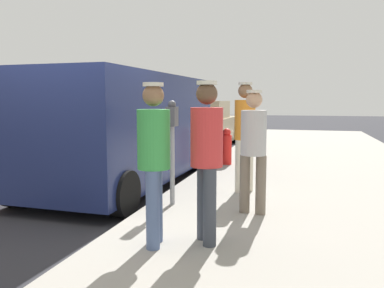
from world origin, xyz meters
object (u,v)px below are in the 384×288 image
Objects in this scene: pedestrian_in_orange at (245,129)px; parked_sedan_ahead at (204,126)px; pedestrian_in_green at (154,153)px; parking_meter_near at (172,134)px; pedestrian_in_gray at (253,144)px; parked_van at (128,127)px; pedestrian_in_red at (207,151)px; fire_hydrant at (227,147)px.

pedestrian_in_orange is 7.62m from parked_sedan_ahead.
pedestrian_in_green is 0.39× the size of parked_sedan_ahead.
parking_meter_near is at bearing -129.35° from pedestrian_in_orange.
pedestrian_in_orange is at bearing 103.11° from pedestrian_in_gray.
parked_sedan_ahead is (-0.07, 6.54, -0.41)m from parked_van.
pedestrian_in_green is (-0.56, -2.72, -0.08)m from pedestrian_in_orange.
parking_meter_near is 0.92× the size of pedestrian_in_gray.
pedestrian_in_green is at bearing -101.61° from pedestrian_in_orange.
pedestrian_in_red reaches higher than fire_hydrant.
fire_hydrant is at bearing 105.45° from pedestrian_in_gray.
pedestrian_in_red is 5.28m from fire_hydrant.
fire_hydrant is (-0.24, 5.42, -0.56)m from pedestrian_in_green.
fire_hydrant is at bearing 98.20° from pedestrian_in_red.
parking_meter_near is 0.84× the size of pedestrian_in_orange.
parked_van reaches higher than pedestrian_in_orange.
pedestrian_in_gray is (1.19, -0.16, -0.08)m from parking_meter_near.
fire_hydrant is (-1.09, 3.96, -0.53)m from pedestrian_in_gray.
pedestrian_in_gray is (0.29, -1.26, -0.11)m from pedestrian_in_orange.
parked_sedan_ahead is at bearing 100.92° from pedestrian_in_green.
pedestrian_in_orange is at bearing -71.05° from parked_sedan_ahead.
parked_van reaches higher than pedestrian_in_green.
parked_sedan_ahead reaches higher than fire_hydrant.
pedestrian_in_orange is 1.05× the size of pedestrian_in_red.
parked_sedan_ahead is 5.13× the size of fire_hydrant.
pedestrian_in_green is 1.98× the size of fire_hydrant.
pedestrian_in_green is at bearing -61.40° from parked_van.
parking_meter_near is at bearing -79.28° from parked_sedan_ahead.
parked_sedan_ahead is at bearing 108.10° from pedestrian_in_gray.
parking_meter_near is 0.88× the size of pedestrian_in_red.
parking_meter_near is at bearing -49.52° from parked_van.
pedestrian_in_red is at bearing -91.20° from pedestrian_in_orange.
pedestrian_in_gray is at bearing -74.55° from fire_hydrant.
pedestrian_in_red is 0.33× the size of parked_van.
parking_meter_near is 1.77× the size of fire_hydrant.
pedestrian_in_orange is 2.11× the size of fire_hydrant.
pedestrian_in_gray is 8.90m from parked_sedan_ahead.
parking_meter_near is at bearing 172.49° from pedestrian_in_gray.
pedestrian_in_green reaches higher than pedestrian_in_gray.
parked_van is at bearing 126.66° from pedestrian_in_red.
pedestrian_in_gray is 0.97× the size of pedestrian_in_green.
pedestrian_in_green reaches higher than parking_meter_near.
pedestrian_in_orange reaches higher than fire_hydrant.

